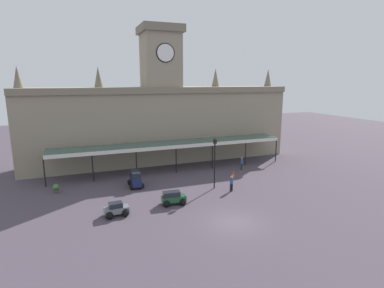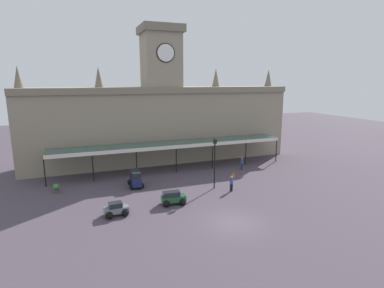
% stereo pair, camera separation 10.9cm
% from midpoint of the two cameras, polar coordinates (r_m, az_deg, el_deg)
% --- Properties ---
extents(ground_plane, '(140.00, 140.00, 0.00)m').
position_cam_midpoint_polar(ground_plane, '(25.72, 7.60, -14.39)').
color(ground_plane, '#493F4A').
extents(station_building, '(36.84, 5.83, 18.50)m').
position_cam_midpoint_polar(station_building, '(43.31, -5.76, 4.74)').
color(station_building, gray).
rests_on(station_building, ground).
extents(entrance_canopy, '(30.02, 3.26, 3.59)m').
position_cam_midpoint_polar(entrance_canopy, '(38.86, -3.68, 0.06)').
color(entrance_canopy, '#38564C').
rests_on(entrance_canopy, ground).
extents(car_grey_sedan, '(2.09, 1.59, 1.19)m').
position_cam_midpoint_polar(car_grey_sedan, '(27.26, -14.12, -11.93)').
color(car_grey_sedan, slate).
rests_on(car_grey_sedan, ground).
extents(car_green_estate, '(2.32, 1.68, 1.27)m').
position_cam_midpoint_polar(car_green_estate, '(28.75, -3.64, -10.18)').
color(car_green_estate, '#1E512D').
rests_on(car_green_estate, ground).
extents(car_navy_van, '(1.64, 2.43, 1.77)m').
position_cam_midpoint_polar(car_navy_van, '(33.71, -10.64, -6.58)').
color(car_navy_van, '#19214C').
rests_on(car_navy_van, ground).
extents(pedestrian_crossing_forecourt, '(0.34, 0.34, 1.67)m').
position_cam_midpoint_polar(pedestrian_crossing_forecourt, '(39.86, 9.20, -3.51)').
color(pedestrian_crossing_forecourt, black).
rests_on(pedestrian_crossing_forecourt, ground).
extents(pedestrian_beside_cars, '(0.38, 0.34, 1.67)m').
position_cam_midpoint_polar(pedestrian_beside_cars, '(32.09, 7.31, -7.23)').
color(pedestrian_beside_cars, black).
rests_on(pedestrian_beside_cars, ground).
extents(victorian_lamppost, '(0.30, 0.30, 5.47)m').
position_cam_midpoint_polar(victorian_lamppost, '(32.05, 4.18, -2.62)').
color(victorian_lamppost, black).
rests_on(victorian_lamppost, ground).
extents(traffic_cone, '(0.40, 0.40, 0.67)m').
position_cam_midpoint_polar(traffic_cone, '(37.04, 7.66, -5.57)').
color(traffic_cone, orange).
rests_on(traffic_cone, ground).
extents(planter_by_canopy, '(0.60, 0.60, 0.96)m').
position_cam_midpoint_polar(planter_by_canopy, '(34.43, -24.21, -7.61)').
color(planter_by_canopy, '#47423D').
rests_on(planter_by_canopy, ground).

